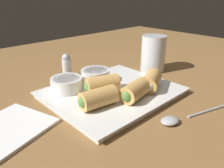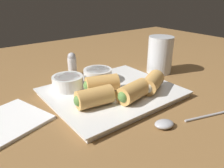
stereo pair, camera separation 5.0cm
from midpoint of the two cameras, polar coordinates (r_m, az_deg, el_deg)
name	(u,v)px [view 1 (the left image)]	position (r cm, az deg, el deg)	size (l,w,h in cm)	color
table_surface	(121,102)	(52.95, -0.36, -4.69)	(180.00, 140.00, 2.00)	olive
serving_plate	(112,93)	(53.35, -2.69, -2.37)	(30.04, 25.05, 1.50)	white
roll_front_left	(101,84)	(51.38, -5.73, -0.14)	(8.63, 6.19, 4.03)	#DBA356
roll_front_right	(151,81)	(53.19, 7.49, 0.62)	(8.64, 7.01, 4.03)	#DBA356
roll_back_left	(97,98)	(45.00, -7.16, -3.79)	(8.58, 5.16, 4.03)	#DBA356
roll_back_right	(134,91)	(47.78, 2.86, -1.94)	(8.60, 5.38, 4.03)	#DBA356
dipping_bowl_near	(97,75)	(58.09, -6.53, 2.40)	(7.56, 7.56, 3.23)	white
dipping_bowl_far	(67,84)	(53.83, -14.36, 0.04)	(7.56, 7.56, 3.23)	white
spoon	(176,119)	(44.43, 13.33, -9.01)	(17.19, 6.82, 1.31)	#B2B2B7
napkin	(4,131)	(46.29, -29.16, -10.67)	(18.44, 16.93, 0.60)	white
drinking_glass	(153,53)	(69.60, 8.69, 7.86)	(7.55, 7.55, 11.17)	silver
salt_shaker	(67,66)	(65.93, -13.92, 4.67)	(2.63, 2.63, 7.04)	silver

